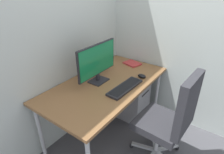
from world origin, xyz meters
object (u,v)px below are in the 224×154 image
filing_cabinet (127,95)px  keyboard (125,87)px  monitor (97,61)px  mouse (142,76)px  office_chair (171,118)px  pen_holder (106,61)px  notebook (132,63)px

filing_cabinet → keyboard: bearing=-153.0°
monitor → mouse: bearing=-45.3°
office_chair → monitor: size_ratio=1.82×
filing_cabinet → keyboard: (-0.47, -0.24, 0.43)m
monitor → pen_holder: monitor is taller
monitor → pen_holder: size_ratio=3.36×
monitor → notebook: size_ratio=2.77×
pen_holder → monitor: bearing=-153.6°
keyboard → mouse: 0.33m
notebook → filing_cabinet: bearing=-153.8°
filing_cabinet → keyboard: 0.68m
monitor → pen_holder: (0.41, 0.20, -0.19)m
monitor → notebook: 0.69m
office_chair → keyboard: size_ratio=2.20×
mouse → notebook: (0.28, 0.29, -0.01)m
pen_holder → notebook: (0.23, -0.28, -0.05)m
office_chair → pen_holder: (0.36, 1.07, 0.21)m
mouse → pen_holder: 0.58m
keyboard → pen_holder: pen_holder is taller
office_chair → mouse: (0.32, 0.49, 0.17)m
office_chair → pen_holder: bearing=71.1°
office_chair → notebook: size_ratio=5.03×
mouse → notebook: mouse is taller
monitor → mouse: size_ratio=5.64×
office_chair → mouse: bearing=57.4°
mouse → monitor: bearing=137.7°
filing_cabinet → notebook: 0.45m
notebook → mouse: bearing=-118.5°
keyboard → pen_holder: 0.66m
keyboard → notebook: bearing=23.7°
office_chair → monitor: 0.95m
filing_cabinet → keyboard: size_ratio=1.30×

